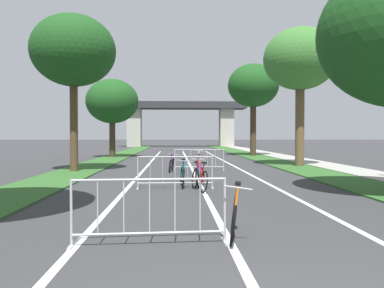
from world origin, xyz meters
TOP-DOWN VIEW (x-y plane):
  - grass_verge_left at (-5.52, 27.50)m, footprint 2.20×67.23m
  - grass_verge_right at (5.52, 27.50)m, footprint 2.20×67.23m
  - sidewalk_path_right at (7.62, 27.50)m, footprint 2.00×67.23m
  - lane_stripe_center at (0.00, 19.45)m, footprint 0.14×38.89m
  - lane_stripe_right_lane at (2.43, 19.45)m, footprint 0.14×38.89m
  - lane_stripe_left_lane at (-2.43, 19.45)m, footprint 0.14×38.89m
  - overpass_bridge at (0.00, 55.56)m, footprint 19.55×3.96m
  - tree_left_oak_mid at (-5.63, 15.69)m, footprint 3.94×3.94m
  - tree_left_oak_near at (-5.75, 27.61)m, footprint 4.06×4.06m
  - tree_right_maple_mid at (5.98, 18.22)m, footprint 4.00×4.00m
  - tree_right_pine_near at (5.64, 29.15)m, footprint 4.21×4.21m
  - crowd_barrier_nearest at (-1.29, 3.40)m, footprint 2.49×0.58m
  - crowd_barrier_second at (-0.87, 9.80)m, footprint 2.47×0.46m
  - crowd_barrier_third at (0.31, 16.20)m, footprint 2.49×0.59m
  - bicycle_purple_0 at (-1.04, 15.64)m, footprint 0.50×1.70m
  - bicycle_red_1 at (-0.12, 9.26)m, footprint 0.50×1.65m
  - bicycle_orange_2 at (0.11, 3.78)m, footprint 0.45×1.67m
  - bicycle_silver_3 at (0.22, 15.67)m, footprint 0.46×1.71m
  - bicycle_teal_4 at (-0.63, 10.32)m, footprint 0.54×1.74m
  - bicycle_blue_5 at (-0.03, 10.33)m, footprint 0.54×1.58m

SIDE VIEW (x-z plane):
  - lane_stripe_center at x=0.00m, z-range 0.00..0.01m
  - lane_stripe_right_lane at x=2.43m, z-range 0.00..0.01m
  - lane_stripe_left_lane at x=-2.43m, z-range 0.00..0.01m
  - grass_verge_left at x=-5.52m, z-range 0.00..0.05m
  - grass_verge_right at x=5.52m, z-range 0.00..0.05m
  - sidewalk_path_right at x=7.62m, z-range 0.00..0.08m
  - bicycle_purple_0 at x=-1.04m, z-range -0.08..0.77m
  - bicycle_blue_5 at x=-0.03m, z-range -0.12..0.83m
  - bicycle_orange_2 at x=0.11m, z-range -0.11..0.84m
  - bicycle_silver_3 at x=0.22m, z-range -0.14..0.88m
  - bicycle_teal_4 at x=-0.63m, z-range -0.09..0.84m
  - bicycle_red_1 at x=-0.12m, z-range -0.12..0.88m
  - crowd_barrier_nearest at x=-1.29m, z-range 0.00..1.05m
  - crowd_barrier_second at x=-0.87m, z-range 0.00..1.05m
  - crowd_barrier_third at x=0.31m, z-range 0.00..1.05m
  - tree_left_oak_near at x=-5.75m, z-range 1.30..7.41m
  - overpass_bridge at x=0.00m, z-range 1.44..8.16m
  - tree_left_oak_mid at x=-5.63m, z-range 1.97..9.35m
  - tree_right_pine_near at x=5.64m, z-range 1.98..9.64m
  - tree_right_maple_mid at x=5.98m, z-range 2.04..9.66m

